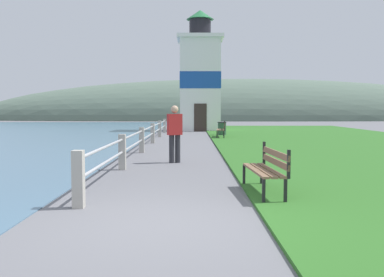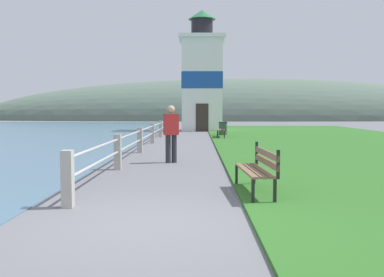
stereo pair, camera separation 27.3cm
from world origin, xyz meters
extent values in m
plane|color=slate|center=(0.00, 0.00, 0.00)|extent=(160.00, 160.00, 0.00)
cube|color=#2D6623|center=(7.49, 13.53, 0.03)|extent=(12.00, 40.58, 0.06)
cube|color=#A8A399|center=(-1.39, 1.00, 0.47)|extent=(0.18, 0.18, 0.95)
cube|color=#A8A399|center=(-1.39, 5.40, 0.47)|extent=(0.18, 0.18, 0.95)
cube|color=#A8A399|center=(-1.39, 9.80, 0.47)|extent=(0.18, 0.18, 0.95)
cube|color=#A8A399|center=(-1.39, 14.20, 0.47)|extent=(0.18, 0.18, 0.95)
cube|color=#A8A399|center=(-1.39, 18.60, 0.47)|extent=(0.18, 0.18, 0.95)
cube|color=#A8A399|center=(-1.39, 22.99, 0.47)|extent=(0.18, 0.18, 0.95)
cylinder|color=#B2B2B7|center=(-1.39, 12.00, 0.81)|extent=(0.06, 21.99, 0.06)
cylinder|color=#B2B2B7|center=(-1.39, 12.00, 0.47)|extent=(0.06, 21.99, 0.06)
cube|color=brown|center=(1.64, 2.04, 0.47)|extent=(0.23, 1.83, 0.04)
cube|color=brown|center=(1.79, 2.05, 0.47)|extent=(0.23, 1.83, 0.04)
cube|color=brown|center=(1.94, 2.06, 0.47)|extent=(0.23, 1.83, 0.04)
cube|color=brown|center=(2.02, 2.07, 0.79)|extent=(0.17, 1.83, 0.11)
cube|color=brown|center=(2.02, 2.07, 0.63)|extent=(0.17, 1.83, 0.11)
cube|color=black|center=(1.66, 1.15, 0.23)|extent=(0.05, 0.05, 0.45)
cube|color=black|center=(1.55, 2.93, 0.23)|extent=(0.05, 0.05, 0.45)
cube|color=black|center=(2.03, 1.18, 0.23)|extent=(0.05, 0.05, 0.45)
cube|color=black|center=(1.92, 2.95, 0.23)|extent=(0.05, 0.05, 0.45)
cube|color=black|center=(2.08, 1.18, 0.70)|extent=(0.05, 0.05, 0.49)
cube|color=black|center=(1.97, 2.96, 0.70)|extent=(0.05, 0.05, 0.49)
cube|color=brown|center=(1.89, 17.72, 0.47)|extent=(0.23, 1.80, 0.04)
cube|color=brown|center=(2.04, 17.71, 0.47)|extent=(0.23, 1.80, 0.04)
cube|color=brown|center=(2.18, 17.70, 0.47)|extent=(0.23, 1.80, 0.04)
cube|color=brown|center=(2.27, 17.70, 0.79)|extent=(0.17, 1.80, 0.11)
cube|color=brown|center=(2.27, 17.70, 0.63)|extent=(0.17, 1.80, 0.11)
cube|color=black|center=(1.80, 16.85, 0.23)|extent=(0.05, 0.05, 0.45)
cube|color=black|center=(1.91, 18.60, 0.23)|extent=(0.05, 0.05, 0.45)
cube|color=black|center=(2.17, 16.83, 0.23)|extent=(0.05, 0.05, 0.45)
cube|color=black|center=(2.28, 18.57, 0.23)|extent=(0.05, 0.05, 0.45)
cube|color=black|center=(2.22, 16.83, 0.70)|extent=(0.05, 0.05, 0.49)
cube|color=black|center=(2.33, 18.57, 0.70)|extent=(0.05, 0.05, 0.49)
cube|color=white|center=(1.06, 26.10, 3.35)|extent=(2.91, 2.91, 6.70)
cube|color=#194799|center=(1.06, 26.10, 3.68)|extent=(2.95, 2.95, 1.21)
cube|color=white|center=(1.06, 26.10, 6.82)|extent=(3.35, 3.35, 0.25)
cylinder|color=black|center=(1.06, 26.10, 7.57)|extent=(1.60, 1.60, 1.25)
cone|color=#23703D|center=(1.06, 26.10, 8.54)|extent=(2.00, 2.00, 0.69)
cube|color=#332823|center=(1.06, 24.62, 1.00)|extent=(0.90, 0.06, 2.00)
cylinder|color=#28282D|center=(-0.15, 6.85, 0.42)|extent=(0.16, 0.16, 0.84)
cylinder|color=#28282D|center=(0.03, 6.91, 0.42)|extent=(0.16, 0.16, 0.84)
cube|color=#B22323|center=(-0.06, 6.88, 1.16)|extent=(0.47, 0.36, 0.63)
sphere|color=tan|center=(-0.06, 6.88, 1.61)|extent=(0.23, 0.23, 0.23)
cylinder|color=#2D5138|center=(2.26, 19.64, 0.40)|extent=(0.50, 0.50, 0.80)
cylinder|color=black|center=(2.26, 19.64, 0.82)|extent=(0.54, 0.54, 0.04)
ellipsoid|color=#566B5B|center=(8.00, 57.05, 0.00)|extent=(80.00, 16.00, 12.00)
camera|label=1|loc=(0.46, -5.91, 1.62)|focal=40.00mm
camera|label=2|loc=(0.74, -5.91, 1.62)|focal=40.00mm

